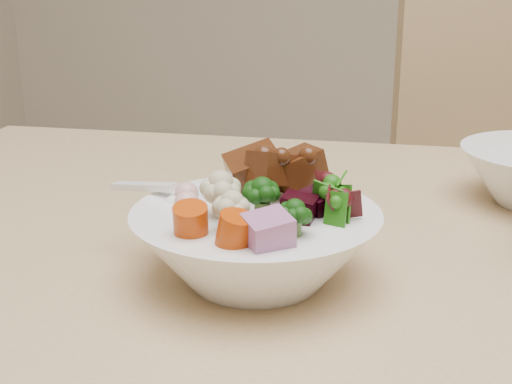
% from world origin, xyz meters
% --- Properties ---
extents(food_bowl, '(0.19, 0.19, 0.10)m').
position_xyz_m(food_bowl, '(-0.31, 0.08, 0.81)').
color(food_bowl, white).
rests_on(food_bowl, dining_table).
extents(soup_spoon, '(0.10, 0.05, 0.02)m').
position_xyz_m(soup_spoon, '(-0.38, 0.09, 0.84)').
color(soup_spoon, white).
rests_on(soup_spoon, food_bowl).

